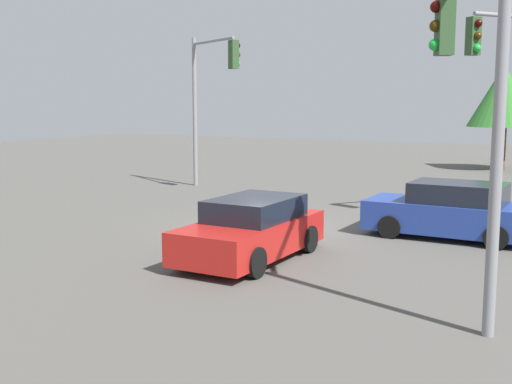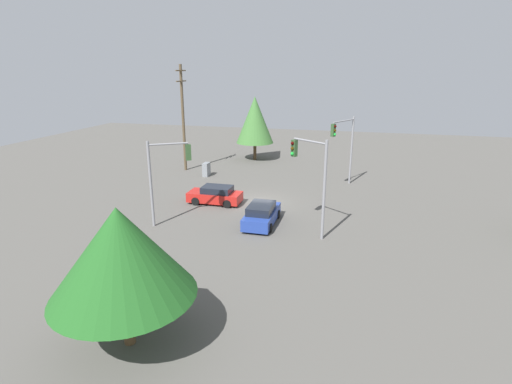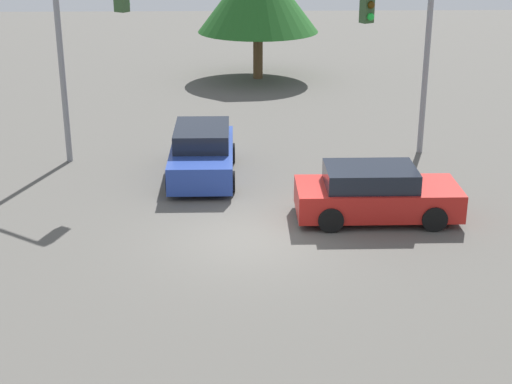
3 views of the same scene
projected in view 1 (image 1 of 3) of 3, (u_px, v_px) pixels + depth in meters
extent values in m
plane|color=#54514C|center=(273.00, 229.00, 17.86)|extent=(80.00, 80.00, 0.00)
cube|color=#233D93|center=(449.00, 217.00, 16.74)|extent=(4.24, 1.80, 0.77)
cube|color=black|center=(459.00, 193.00, 16.55)|extent=(2.33, 1.58, 0.53)
cylinder|color=black|center=(390.00, 227.00, 16.68)|extent=(0.60, 0.22, 0.60)
cylinder|color=black|center=(408.00, 217.00, 18.16)|extent=(0.60, 0.22, 0.60)
cylinder|color=black|center=(496.00, 237.00, 15.40)|extent=(0.60, 0.22, 0.60)
cylinder|color=black|center=(507.00, 225.00, 16.88)|extent=(0.60, 0.22, 0.60)
cube|color=red|center=(250.00, 236.00, 14.40)|extent=(1.78, 4.15, 0.72)
cube|color=black|center=(255.00, 208.00, 14.49)|extent=(1.56, 2.28, 0.49)
cylinder|color=black|center=(255.00, 263.00, 12.91)|extent=(0.22, 0.64, 0.64)
cylinder|color=black|center=(186.00, 253.00, 13.73)|extent=(0.22, 0.64, 0.64)
cylinder|color=black|center=(309.00, 239.00, 15.13)|extent=(0.22, 0.64, 0.64)
cylinder|color=black|center=(247.00, 232.00, 15.95)|extent=(0.22, 0.64, 0.64)
cylinder|color=gray|center=(195.00, 113.00, 26.84)|extent=(0.18, 0.18, 6.14)
cylinder|color=gray|center=(213.00, 41.00, 25.09)|extent=(2.91, 1.66, 0.12)
cube|color=#2D4C28|center=(234.00, 55.00, 23.81)|extent=(0.43, 0.41, 1.05)
sphere|color=#360503|center=(238.00, 46.00, 23.86)|extent=(0.22, 0.22, 0.22)
sphere|color=#392605|center=(238.00, 55.00, 23.90)|extent=(0.22, 0.22, 0.22)
sphere|color=green|center=(238.00, 64.00, 23.95)|extent=(0.22, 0.22, 0.22)
cylinder|color=gray|center=(498.00, 147.00, 9.36)|extent=(0.18, 0.18, 5.76)
cube|color=#2D4C28|center=(445.00, 26.00, 11.60)|extent=(0.42, 0.44, 1.05)
sphere|color=#360503|center=(436.00, 7.00, 11.54)|extent=(0.22, 0.22, 0.22)
sphere|color=#392605|center=(435.00, 26.00, 11.59)|extent=(0.22, 0.22, 0.22)
sphere|color=green|center=(435.00, 45.00, 11.64)|extent=(0.22, 0.22, 0.22)
cylinder|color=gray|center=(510.00, 16.00, 18.34)|extent=(1.65, 2.20, 0.12)
cube|color=#2D4C28|center=(473.00, 36.00, 17.89)|extent=(0.43, 0.44, 1.05)
sphere|color=#360503|center=(478.00, 23.00, 17.68)|extent=(0.22, 0.22, 0.22)
sphere|color=#392605|center=(478.00, 36.00, 17.73)|extent=(0.22, 0.22, 0.22)
sphere|color=green|center=(477.00, 48.00, 17.78)|extent=(0.22, 0.22, 0.22)
cylinder|color=brown|center=(500.00, 148.00, 33.39)|extent=(0.54, 0.54, 2.24)
cone|color=#337A2D|center=(503.00, 96.00, 33.01)|extent=(3.52, 3.52, 3.18)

